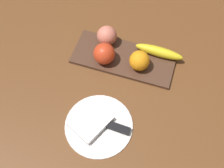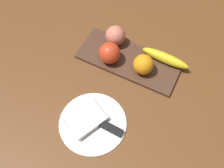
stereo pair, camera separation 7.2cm
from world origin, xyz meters
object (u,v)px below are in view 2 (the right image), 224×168
(apple, at_px, (109,53))
(knife, at_px, (105,125))
(fruit_tray, at_px, (129,60))
(dinner_plate, at_px, (93,123))
(banana, at_px, (165,58))
(folded_napkin, at_px, (85,118))
(orange_near_apple, at_px, (143,64))
(peach, at_px, (115,36))

(apple, height_order, knife, apple)
(fruit_tray, height_order, dinner_plate, fruit_tray)
(apple, distance_m, knife, 0.26)
(banana, bearing_deg, knife, -102.06)
(banana, bearing_deg, folded_napkin, -112.50)
(orange_near_apple, bearing_deg, banana, -127.70)
(banana, relative_size, orange_near_apple, 2.47)
(banana, xyz_separation_m, dinner_plate, (0.12, 0.33, -0.03))
(apple, distance_m, dinner_plate, 0.25)
(dinner_plate, relative_size, folded_napkin, 1.86)
(folded_napkin, relative_size, knife, 0.65)
(orange_near_apple, bearing_deg, apple, 5.88)
(orange_near_apple, bearing_deg, folded_napkin, 70.41)
(dinner_plate, distance_m, folded_napkin, 0.03)
(orange_near_apple, xyz_separation_m, folded_napkin, (0.09, 0.25, -0.03))
(folded_napkin, height_order, knife, folded_napkin)
(banana, xyz_separation_m, peach, (0.20, 0.00, 0.02))
(peach, bearing_deg, dinner_plate, 103.91)
(fruit_tray, bearing_deg, peach, -30.99)
(orange_near_apple, relative_size, dinner_plate, 0.33)
(banana, bearing_deg, fruit_tray, -155.51)
(peach, xyz_separation_m, dinner_plate, (-0.08, 0.33, -0.05))
(apple, distance_m, banana, 0.20)
(banana, distance_m, orange_near_apple, 0.09)
(folded_napkin, bearing_deg, peach, -80.74)
(fruit_tray, height_order, knife, knife)
(fruit_tray, distance_m, folded_napkin, 0.28)
(dinner_plate, bearing_deg, fruit_tray, -90.00)
(dinner_plate, bearing_deg, banana, -110.00)
(fruit_tray, xyz_separation_m, peach, (0.08, -0.05, 0.04))
(apple, relative_size, peach, 1.05)
(orange_near_apple, bearing_deg, knife, 84.93)
(fruit_tray, distance_m, peach, 0.10)
(fruit_tray, xyz_separation_m, dinner_plate, (0.00, 0.28, -0.00))
(apple, relative_size, orange_near_apple, 1.08)
(dinner_plate, bearing_deg, orange_near_apple, -103.92)
(orange_near_apple, relative_size, knife, 0.40)
(banana, relative_size, folded_napkin, 1.50)
(fruit_tray, height_order, peach, peach)
(orange_near_apple, relative_size, peach, 0.97)
(fruit_tray, height_order, orange_near_apple, orange_near_apple)
(folded_napkin, bearing_deg, dinner_plate, 180.00)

